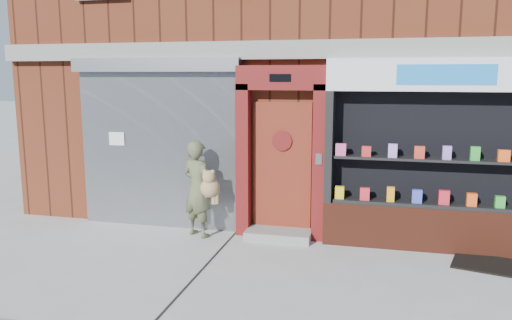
% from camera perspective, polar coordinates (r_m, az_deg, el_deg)
% --- Properties ---
extents(ground, '(80.00, 80.00, 0.00)m').
position_cam_1_polar(ground, '(6.89, 6.09, -13.83)').
color(ground, '#9E9E99').
rests_on(ground, ground).
extents(building, '(12.00, 8.16, 8.00)m').
position_cam_1_polar(building, '(12.35, 10.30, 15.36)').
color(building, '#5B2514').
rests_on(building, ground).
extents(shutter_bay, '(3.10, 0.30, 3.04)m').
position_cam_1_polar(shutter_bay, '(9.09, -11.10, 3.03)').
color(shutter_bay, gray).
rests_on(shutter_bay, ground).
extents(red_door_bay, '(1.52, 0.58, 2.90)m').
position_cam_1_polar(red_door_bay, '(8.37, 2.89, 0.84)').
color(red_door_bay, '#611110').
rests_on(red_door_bay, ground).
extents(pharmacy_bay, '(3.50, 0.41, 3.00)m').
position_cam_1_polar(pharmacy_bay, '(8.25, 20.10, -0.47)').
color(pharmacy_bay, '#5C2416').
rests_on(pharmacy_bay, ground).
extents(woman, '(0.77, 0.62, 1.66)m').
position_cam_1_polar(woman, '(8.55, -6.52, -3.26)').
color(woman, '#54593A').
rests_on(woman, ground).
extents(doormat, '(1.23, 0.99, 0.03)m').
position_cam_1_polar(doormat, '(8.18, 25.41, -10.79)').
color(doormat, black).
rests_on(doormat, ground).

